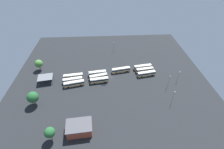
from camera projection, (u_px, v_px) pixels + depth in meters
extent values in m
plane|color=black|center=(110.00, 77.00, 114.79)|extent=(131.25, 131.25, 0.00)
cube|color=silver|center=(74.00, 84.00, 106.56)|extent=(13.13, 5.05, 2.96)
cube|color=beige|center=(74.00, 82.00, 105.59)|extent=(12.58, 4.75, 0.14)
cube|color=black|center=(74.00, 83.00, 106.26)|extent=(13.20, 5.10, 0.95)
cube|color=orange|center=(74.00, 85.00, 107.07)|extent=(13.20, 5.10, 0.59)
cube|color=black|center=(84.00, 81.00, 107.53)|extent=(0.47, 2.00, 1.09)
cylinder|color=black|center=(80.00, 83.00, 109.03)|extent=(1.04, 0.50, 1.00)
cylinder|color=black|center=(81.00, 85.00, 107.31)|extent=(1.04, 0.50, 1.00)
cylinder|color=black|center=(68.00, 85.00, 107.39)|extent=(1.04, 0.50, 1.00)
cylinder|color=black|center=(68.00, 87.00, 105.67)|extent=(1.04, 0.50, 1.00)
cube|color=silver|center=(73.00, 80.00, 109.26)|extent=(12.92, 4.51, 2.96)
cube|color=beige|center=(72.00, 78.00, 108.30)|extent=(12.39, 4.23, 0.14)
cube|color=black|center=(73.00, 80.00, 108.97)|extent=(12.99, 4.56, 0.95)
cube|color=orange|center=(73.00, 81.00, 109.77)|extent=(12.99, 4.56, 0.59)
cube|color=black|center=(82.00, 78.00, 110.01)|extent=(0.39, 2.01, 1.09)
cylinder|color=black|center=(79.00, 80.00, 111.61)|extent=(1.04, 0.46, 1.00)
cylinder|color=black|center=(79.00, 82.00, 109.87)|extent=(1.04, 0.46, 1.00)
cylinder|color=black|center=(67.00, 81.00, 110.24)|extent=(1.04, 0.46, 1.00)
cylinder|color=black|center=(67.00, 84.00, 108.50)|extent=(1.04, 0.46, 1.00)
cube|color=silver|center=(73.00, 76.00, 112.41)|extent=(13.12, 4.04, 2.96)
cube|color=beige|center=(73.00, 75.00, 111.45)|extent=(12.59, 3.78, 0.14)
cube|color=black|center=(73.00, 76.00, 112.12)|extent=(13.19, 4.09, 0.95)
cube|color=orange|center=(73.00, 77.00, 112.93)|extent=(13.19, 4.09, 0.59)
cube|color=black|center=(83.00, 75.00, 112.98)|extent=(0.31, 2.02, 1.09)
cylinder|color=black|center=(79.00, 76.00, 114.66)|extent=(1.03, 0.42, 1.00)
cylinder|color=black|center=(79.00, 78.00, 112.90)|extent=(1.03, 0.42, 1.00)
cylinder|color=black|center=(68.00, 77.00, 113.52)|extent=(1.03, 0.42, 1.00)
cylinder|color=black|center=(67.00, 79.00, 111.76)|extent=(1.03, 0.42, 1.00)
cube|color=silver|center=(99.00, 80.00, 109.26)|extent=(12.07, 4.13, 2.96)
cube|color=beige|center=(99.00, 78.00, 108.30)|extent=(11.57, 3.86, 0.14)
cube|color=black|center=(99.00, 80.00, 108.97)|extent=(12.13, 4.17, 0.95)
cube|color=orange|center=(99.00, 81.00, 109.78)|extent=(12.13, 4.17, 0.59)
cube|color=black|center=(108.00, 78.00, 109.84)|extent=(0.35, 2.01, 1.09)
cylinder|color=black|center=(104.00, 80.00, 111.51)|extent=(1.03, 0.44, 1.00)
cylinder|color=black|center=(105.00, 82.00, 109.76)|extent=(1.03, 0.44, 1.00)
cylinder|color=black|center=(94.00, 81.00, 110.36)|extent=(1.03, 0.44, 1.00)
cylinder|color=black|center=(94.00, 83.00, 108.61)|extent=(1.03, 0.44, 1.00)
cube|color=silver|center=(98.00, 77.00, 112.12)|extent=(12.33, 4.99, 2.96)
cube|color=beige|center=(98.00, 75.00, 111.16)|extent=(11.81, 4.69, 0.14)
cube|color=black|center=(98.00, 76.00, 111.83)|extent=(12.39, 5.04, 0.95)
cube|color=orange|center=(98.00, 78.00, 112.64)|extent=(12.39, 5.04, 0.59)
cube|color=black|center=(107.00, 74.00, 113.05)|extent=(0.49, 1.99, 1.09)
cylinder|color=black|center=(103.00, 76.00, 114.57)|extent=(1.04, 0.51, 1.00)
cylinder|color=black|center=(104.00, 78.00, 112.85)|extent=(1.04, 0.51, 1.00)
cylinder|color=black|center=(93.00, 78.00, 112.98)|extent=(1.04, 0.51, 1.00)
cylinder|color=black|center=(93.00, 80.00, 111.27)|extent=(1.04, 0.51, 1.00)
cube|color=silver|center=(97.00, 73.00, 115.13)|extent=(12.27, 4.08, 2.96)
cube|color=beige|center=(97.00, 71.00, 114.17)|extent=(11.77, 3.82, 0.14)
cube|color=black|center=(97.00, 73.00, 114.84)|extent=(12.34, 4.13, 0.95)
cube|color=#1E56A8|center=(98.00, 74.00, 115.65)|extent=(12.34, 4.13, 0.59)
cube|color=black|center=(106.00, 72.00, 115.69)|extent=(0.33, 2.02, 1.09)
cylinder|color=black|center=(103.00, 73.00, 117.37)|extent=(1.03, 0.43, 1.00)
cylinder|color=black|center=(103.00, 75.00, 115.62)|extent=(1.03, 0.43, 1.00)
cylinder|color=black|center=(92.00, 74.00, 116.24)|extent=(1.03, 0.43, 1.00)
cylinder|color=black|center=(92.00, 76.00, 114.48)|extent=(1.03, 0.43, 1.00)
cube|color=silver|center=(121.00, 70.00, 118.19)|extent=(13.29, 4.78, 2.96)
cube|color=beige|center=(121.00, 68.00, 117.23)|extent=(12.74, 4.49, 0.14)
cube|color=black|center=(121.00, 69.00, 117.89)|extent=(13.36, 4.83, 0.95)
cube|color=orange|center=(121.00, 71.00, 118.70)|extent=(13.36, 4.83, 0.59)
cube|color=black|center=(130.00, 68.00, 119.05)|extent=(0.42, 2.00, 1.09)
cylinder|color=black|center=(126.00, 70.00, 120.60)|extent=(1.04, 0.48, 1.00)
cylinder|color=black|center=(127.00, 71.00, 118.87)|extent=(1.04, 0.48, 1.00)
cylinder|color=black|center=(115.00, 71.00, 119.09)|extent=(1.04, 0.48, 1.00)
cylinder|color=black|center=(116.00, 73.00, 117.36)|extent=(1.04, 0.48, 1.00)
cube|color=silver|center=(146.00, 74.00, 114.76)|extent=(12.84, 4.59, 2.96)
cube|color=beige|center=(147.00, 72.00, 113.80)|extent=(12.31, 4.31, 0.14)
cube|color=black|center=(147.00, 73.00, 114.47)|extent=(12.91, 4.64, 0.95)
cube|color=orange|center=(146.00, 75.00, 115.28)|extent=(12.91, 4.64, 0.59)
cube|color=black|center=(155.00, 72.00, 115.54)|extent=(0.41, 2.01, 1.09)
cylinder|color=black|center=(151.00, 73.00, 117.13)|extent=(1.04, 0.47, 1.00)
cylinder|color=black|center=(152.00, 75.00, 115.39)|extent=(1.04, 0.47, 1.00)
cylinder|color=black|center=(140.00, 75.00, 115.72)|extent=(1.04, 0.47, 1.00)
cylinder|color=black|center=(142.00, 77.00, 113.99)|extent=(1.04, 0.47, 1.00)
cube|color=silver|center=(145.00, 70.00, 118.02)|extent=(12.64, 4.19, 2.96)
cube|color=beige|center=(145.00, 68.00, 117.06)|extent=(12.12, 3.92, 0.14)
cube|color=black|center=(145.00, 70.00, 117.72)|extent=(12.70, 4.23, 0.95)
cube|color=orange|center=(145.00, 71.00, 118.53)|extent=(12.70, 4.23, 0.59)
cube|color=black|center=(153.00, 68.00, 118.63)|extent=(0.34, 2.02, 1.09)
cylinder|color=black|center=(149.00, 70.00, 120.29)|extent=(1.03, 0.44, 1.00)
cylinder|color=black|center=(150.00, 72.00, 118.54)|extent=(1.03, 0.44, 1.00)
cylinder|color=black|center=(139.00, 71.00, 119.09)|extent=(1.03, 0.44, 1.00)
cylinder|color=black|center=(140.00, 73.00, 117.34)|extent=(1.03, 0.44, 1.00)
cube|color=silver|center=(143.00, 67.00, 120.92)|extent=(13.12, 4.25, 2.96)
cube|color=beige|center=(143.00, 65.00, 119.96)|extent=(12.58, 3.98, 0.14)
cube|color=black|center=(143.00, 67.00, 120.63)|extent=(13.18, 4.29, 0.95)
cube|color=red|center=(143.00, 68.00, 121.44)|extent=(13.18, 4.29, 0.59)
cube|color=black|center=(151.00, 65.00, 121.57)|extent=(0.34, 2.02, 1.09)
cylinder|color=black|center=(147.00, 67.00, 123.21)|extent=(1.03, 0.44, 1.00)
cylinder|color=black|center=(148.00, 69.00, 121.46)|extent=(1.03, 0.44, 1.00)
cylinder|color=black|center=(137.00, 68.00, 121.97)|extent=(1.03, 0.44, 1.00)
cylinder|color=black|center=(138.00, 70.00, 120.22)|extent=(1.03, 0.44, 1.00)
cube|color=#99422D|center=(79.00, 128.00, 79.93)|extent=(12.39, 9.24, 4.89)
cube|color=#4C4C51|center=(79.00, 125.00, 78.31)|extent=(13.14, 9.80, 0.36)
cube|color=black|center=(68.00, 131.00, 80.12)|extent=(0.21, 1.80, 2.20)
cube|color=slate|center=(45.00, 77.00, 108.46)|extent=(10.50, 8.86, 0.20)
cylinder|color=#59595B|center=(53.00, 75.00, 113.07)|extent=(0.20, 0.20, 3.76)
cylinder|color=#59595B|center=(52.00, 82.00, 107.81)|extent=(0.20, 0.20, 3.76)
cylinder|color=#59595B|center=(40.00, 77.00, 111.57)|extent=(0.20, 0.20, 3.76)
cylinder|color=#59595B|center=(38.00, 84.00, 106.31)|extent=(0.20, 0.20, 3.76)
cylinder|color=slate|center=(173.00, 97.00, 93.71)|extent=(0.16, 0.16, 8.36)
cube|color=silver|center=(175.00, 92.00, 91.01)|extent=(0.56, 0.28, 0.20)
cylinder|color=slate|center=(114.00, 47.00, 138.83)|extent=(0.16, 0.16, 8.74)
cube|color=silver|center=(114.00, 42.00, 136.01)|extent=(0.56, 0.28, 0.20)
cylinder|color=slate|center=(169.00, 82.00, 104.38)|extent=(0.16, 0.16, 8.49)
cube|color=silver|center=(170.00, 76.00, 101.64)|extent=(0.56, 0.28, 0.20)
cylinder|color=slate|center=(178.00, 77.00, 109.21)|extent=(0.16, 0.16, 7.36)
cube|color=silver|center=(180.00, 72.00, 106.81)|extent=(0.56, 0.28, 0.20)
cylinder|color=brown|center=(52.00, 137.00, 76.93)|extent=(0.44, 0.44, 3.53)
sphere|color=#235B2D|center=(50.00, 132.00, 74.52)|extent=(4.97, 4.97, 4.97)
cylinder|color=brown|center=(35.00, 102.00, 94.22)|extent=(0.44, 0.44, 3.02)
sphere|color=#235B2D|center=(33.00, 97.00, 91.60)|extent=(6.38, 6.38, 6.38)
cylinder|color=brown|center=(40.00, 68.00, 120.42)|extent=(0.44, 0.44, 3.09)
sphere|color=#478438|center=(39.00, 64.00, 117.99)|extent=(5.55, 5.55, 5.55)
cylinder|color=black|center=(104.00, 84.00, 108.68)|extent=(3.91, 3.91, 0.01)
cylinder|color=black|center=(113.00, 74.00, 117.27)|extent=(1.44, 1.44, 0.01)
cylinder|color=black|center=(128.00, 70.00, 121.26)|extent=(3.10, 3.10, 0.01)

